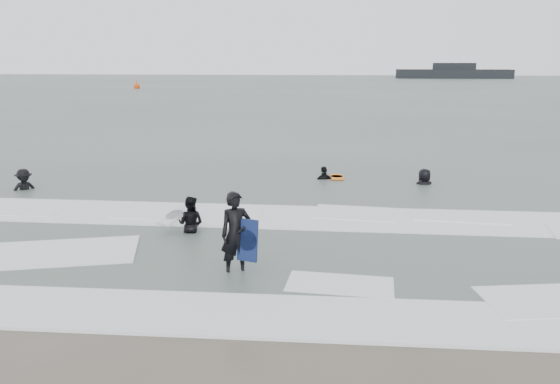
# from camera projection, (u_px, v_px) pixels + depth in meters

# --- Properties ---
(ground) EXTENTS (320.00, 320.00, 0.00)m
(ground) POSITION_uv_depth(u_px,v_px,m) (256.00, 303.00, 11.01)
(ground) COLOR brown
(ground) RESTS_ON ground
(sea) EXTENTS (320.00, 320.00, 0.00)m
(sea) POSITION_uv_depth(u_px,v_px,m) (326.00, 89.00, 88.34)
(sea) COLOR #47544C
(sea) RESTS_ON ground
(surfer_centre) EXTENTS (0.85, 0.74, 1.95)m
(surfer_centre) POSITION_uv_depth(u_px,v_px,m) (237.00, 274.00, 12.52)
(surfer_centre) COLOR black
(surfer_centre) RESTS_ON ground
(surfer_wading) EXTENTS (0.89, 0.75, 1.62)m
(surfer_wading) POSITION_uv_depth(u_px,v_px,m) (191.00, 233.00, 15.48)
(surfer_wading) COLOR black
(surfer_wading) RESTS_ON ground
(surfer_breaker) EXTENTS (1.25, 1.20, 1.70)m
(surfer_breaker) POSITION_uv_depth(u_px,v_px,m) (25.00, 191.00, 20.32)
(surfer_breaker) COLOR black
(surfer_breaker) RESTS_ON ground
(surfer_right_near) EXTENTS (1.09, 0.73, 1.72)m
(surfer_right_near) POSITION_uv_depth(u_px,v_px,m) (324.00, 180.00, 22.20)
(surfer_right_near) COLOR black
(surfer_right_near) RESTS_ON ground
(surfer_right_far) EXTENTS (1.02, 0.80, 1.82)m
(surfer_right_far) POSITION_uv_depth(u_px,v_px,m) (424.00, 186.00, 21.27)
(surfer_right_far) COLOR black
(surfer_right_far) RESTS_ON ground
(surf_foam) EXTENTS (30.03, 9.06, 0.09)m
(surf_foam) POSITION_uv_depth(u_px,v_px,m) (275.00, 242.00, 14.58)
(surf_foam) COLOR white
(surf_foam) RESTS_ON ground
(bodyboards) EXTENTS (5.29, 11.12, 1.25)m
(bodyboards) POSITION_uv_depth(u_px,v_px,m) (265.00, 204.00, 16.63)
(bodyboards) COLOR #0E1A44
(bodyboards) RESTS_ON ground
(buoy) EXTENTS (1.00, 1.00, 1.65)m
(buoy) POSITION_uv_depth(u_px,v_px,m) (137.00, 86.00, 90.21)
(buoy) COLOR #D53C09
(buoy) RESTS_ON ground
(vessel_horizon) EXTENTS (28.25, 5.04, 3.83)m
(vessel_horizon) POSITION_uv_depth(u_px,v_px,m) (454.00, 73.00, 137.49)
(vessel_horizon) COLOR black
(vessel_horizon) RESTS_ON ground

